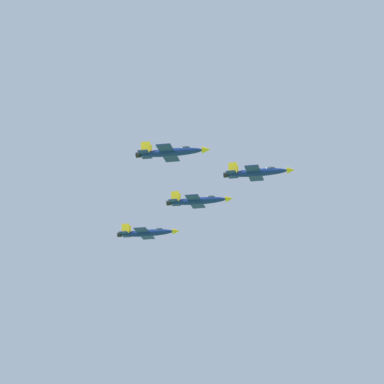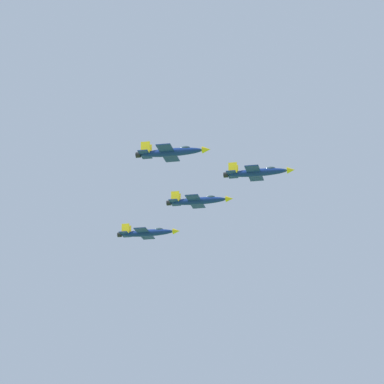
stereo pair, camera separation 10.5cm
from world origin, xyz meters
TOP-DOWN VIEW (x-y plane):
  - jet_lead at (-18.67, -9.48)m, footprint 9.34×15.37m
  - jet_left_wingman at (-5.83, 6.70)m, footprint 9.53×15.67m
  - jet_right_wingman at (-32.56, 5.80)m, footprint 9.48×15.57m
  - jet_left_outer at (7.01, 22.87)m, footprint 9.67×15.91m

SIDE VIEW (x-z plane):
  - jet_left_outer at x=7.01m, z-range 153.07..156.41m
  - jet_left_wingman at x=-5.83m, z-range 155.72..159.01m
  - jet_lead at x=-18.67m, z-range 156.40..159.63m
  - jet_right_wingman at x=-32.56m, z-range 157.00..160.27m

